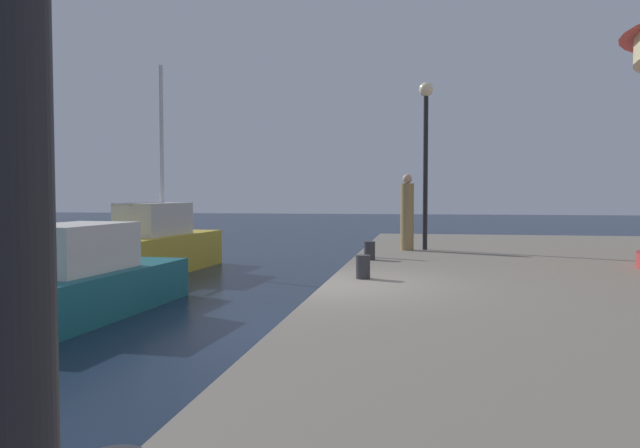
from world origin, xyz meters
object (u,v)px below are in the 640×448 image
at_px(motorboat_teal, 76,283).
at_px(bollard_north, 363,267).
at_px(person_mid_promenade, 407,214).
at_px(bollard_south, 370,251).
at_px(lamp_post_mid_promenade, 426,136).
at_px(sailboat_yellow, 155,246).

relative_size(motorboat_teal, bollard_north, 13.62).
xyz_separation_m(motorboat_teal, person_mid_promenade, (5.79, 5.61, 1.09)).
bearing_deg(bollard_north, bollard_south, 92.91).
relative_size(lamp_post_mid_promenade, person_mid_promenade, 2.20).
xyz_separation_m(bollard_south, person_mid_promenade, (0.73, 2.49, 0.71)).
xyz_separation_m(sailboat_yellow, lamp_post_mid_promenade, (7.47, -0.24, 2.96)).
bearing_deg(bollard_south, sailboat_yellow, 154.85).
distance_m(lamp_post_mid_promenade, bollard_south, 4.01).
bearing_deg(sailboat_yellow, bollard_south, -25.15).
bearing_deg(sailboat_yellow, person_mid_promenade, -3.72).
relative_size(sailboat_yellow, person_mid_promenade, 3.04).
height_order(bollard_south, person_mid_promenade, person_mid_promenade).
relative_size(motorboat_teal, lamp_post_mid_promenade, 1.28).
bearing_deg(bollard_north, motorboat_teal, -179.21).
bearing_deg(sailboat_yellow, motorboat_teal, -78.60).
relative_size(sailboat_yellow, motorboat_teal, 1.08).
distance_m(bollard_north, person_mid_promenade, 5.61).
height_order(sailboat_yellow, bollard_north, sailboat_yellow).
bearing_deg(lamp_post_mid_promenade, bollard_south, -113.68).
bearing_deg(sailboat_yellow, lamp_post_mid_promenade, -1.88).
height_order(sailboat_yellow, bollard_south, sailboat_yellow).
relative_size(bollard_north, person_mid_promenade, 0.21).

